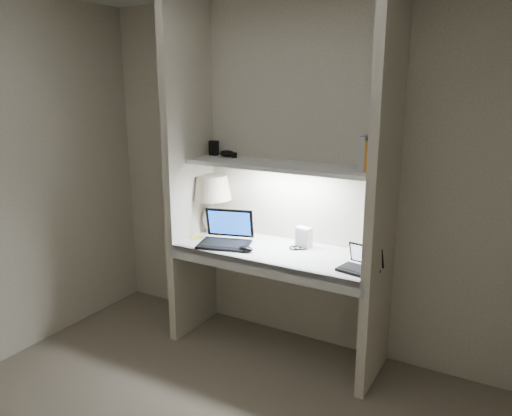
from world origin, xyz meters
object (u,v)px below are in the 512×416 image
Objects in this scene: laptop_netbook at (361,265)px; book_row at (377,155)px; table_lamp at (212,194)px; speaker at (304,237)px; laptop_main at (226,236)px.

book_row reaches higher than laptop_netbook.
laptop_netbook is (1.27, -0.22, -0.27)m from table_lamp.
table_lamp is at bearing -169.09° from speaker.
laptop_netbook is 0.55m from speaker.
book_row is at bearing -0.62° from table_lamp.
table_lamp is 2.05× the size of book_row.
book_row is at bearing 6.23° from speaker.
table_lamp is 0.40m from laptop_main.
laptop_netbook is at bearing -15.43° from speaker.
table_lamp is 1.69× the size of laptop_netbook.
book_row is at bearing -6.92° from laptop_main.
book_row is at bearing 99.86° from laptop_netbook.
speaker is at bearing 4.48° from laptop_main.
laptop_main is 1.02m from laptop_netbook.
table_lamp is at bearing 127.10° from laptop_main.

